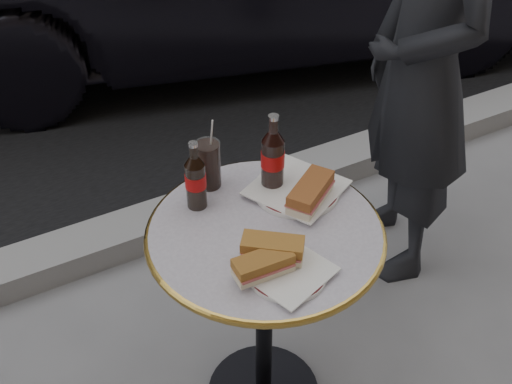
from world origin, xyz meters
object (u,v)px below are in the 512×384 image
cola_bottle_left (195,175)px  cola_glass (208,164)px  bistro_table (264,322)px  plate_right (296,190)px  pedestrian (424,69)px  plate_left (287,272)px  cola_bottle_right (273,153)px

cola_bottle_left → cola_glass: 0.10m
cola_glass → bistro_table: bearing=-79.0°
bistro_table → plate_right: (0.15, 0.09, 0.37)m
plate_right → cola_bottle_left: cola_bottle_left is taller
plate_right → pedestrian: size_ratio=0.14×
plate_left → pedestrian: bearing=31.9°
plate_left → pedestrian: size_ratio=0.12×
cola_bottle_left → bistro_table: bearing=-56.7°
plate_right → cola_bottle_right: (-0.05, 0.05, 0.11)m
cola_bottle_right → cola_glass: bearing=147.9°
plate_right → pedestrian: 0.71m
plate_right → cola_bottle_right: bearing=134.5°
plate_left → cola_bottle_right: size_ratio=0.82×
bistro_table → plate_right: bearing=32.0°
cola_bottle_left → cola_glass: size_ratio=1.44×
cola_bottle_left → pedestrian: pedestrian is taller
cola_bottle_left → pedestrian: bearing=11.4°
bistro_table → cola_glass: cola_glass is taller
plate_left → cola_glass: (-0.01, 0.40, 0.07)m
cola_bottle_right → plate_left: bearing=-113.6°
cola_bottle_left → cola_bottle_right: cola_bottle_right is taller
plate_right → pedestrian: pedestrian is taller
cola_bottle_right → pedestrian: (0.70, 0.21, -0.03)m
plate_right → cola_glass: cola_glass is taller
cola_bottle_right → cola_glass: cola_bottle_right is taller
bistro_table → cola_bottle_left: size_ratio=3.62×
bistro_table → plate_right: plate_right is taller
cola_bottle_right → bistro_table: bearing=-125.4°
bistro_table → cola_bottle_right: size_ratio=3.14×
bistro_table → pedestrian: bearing=23.9°
plate_left → cola_bottle_left: bearing=103.6°
plate_right → cola_bottle_right: cola_bottle_right is taller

